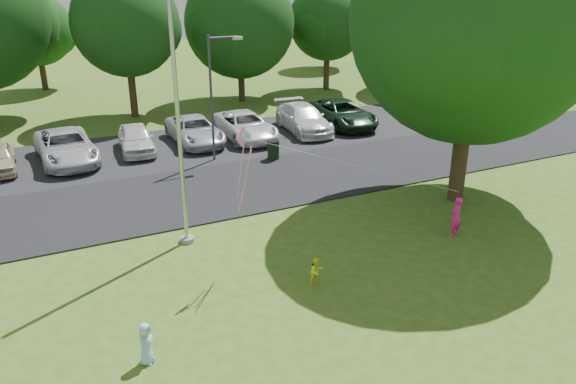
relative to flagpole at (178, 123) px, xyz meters
name	(u,v)px	position (x,y,z in m)	size (l,w,h in m)	color
ground	(352,288)	(3.50, -5.00, -4.17)	(120.00, 120.00, 0.00)	#395D18
park_road	(240,186)	(3.50, 4.00, -4.14)	(60.00, 6.00, 0.06)	black
parking_strip	(195,145)	(3.50, 10.50, -4.14)	(42.00, 7.00, 0.06)	black
flagpole	(178,123)	(0.00, 0.00, 0.00)	(0.50, 0.50, 10.00)	#B7BABF
street_lamp	(216,87)	(3.85, 7.72, -0.63)	(1.65, 0.22, 5.89)	#3F3F44
trash_can	(273,150)	(6.22, 6.60, -3.68)	(0.60, 0.60, 0.96)	black
big_tree	(475,25)	(10.69, -1.14, 2.62)	(9.68, 9.11, 11.57)	#332316
tree_row	(173,17)	(5.09, 19.23, 1.55)	(64.35, 11.94, 10.88)	#332316
horizon_trees	(173,25)	(7.56, 28.88, 0.14)	(77.46, 7.20, 7.02)	#332316
parked_cars	(213,129)	(4.50, 10.47, -3.40)	(20.08, 5.52, 1.47)	#C6B793
woman	(456,217)	(8.48, -3.62, -3.44)	(0.53, 0.35, 1.46)	#F52086
child_yellow	(316,271)	(2.65, -4.34, -3.73)	(0.42, 0.33, 0.87)	#F3FF28
child_blue	(146,343)	(-2.62, -5.69, -3.63)	(0.52, 0.34, 1.07)	#9BC1EE
kite	(250,152)	(1.34, -2.62, -0.40)	(7.60, 1.31, 2.91)	pink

